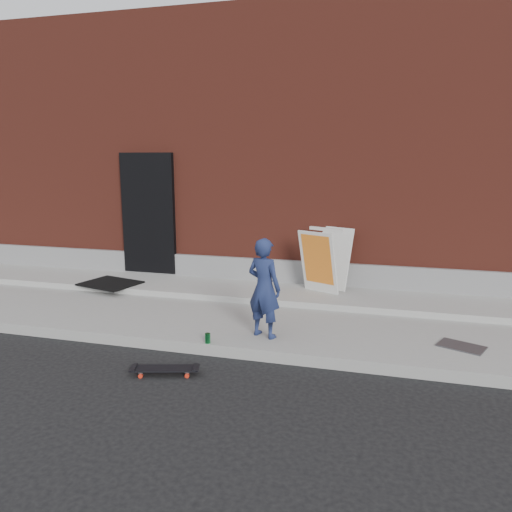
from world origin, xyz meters
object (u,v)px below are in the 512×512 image
(child, at_px, (264,288))
(pizza_sign, at_px, (325,260))
(skateboard, at_px, (165,369))
(soda_can, at_px, (208,338))

(child, distance_m, pizza_sign, 2.16)
(skateboard, bearing_deg, pizza_sign, 66.90)
(child, height_order, soda_can, child)
(skateboard, relative_size, pizza_sign, 0.74)
(child, bearing_deg, skateboard, 71.61)
(pizza_sign, bearing_deg, child, -103.32)
(skateboard, xyz_separation_m, soda_can, (0.26, 0.70, 0.14))
(child, bearing_deg, pizza_sign, -83.75)
(skateboard, height_order, soda_can, soda_can)
(child, distance_m, skateboard, 1.60)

